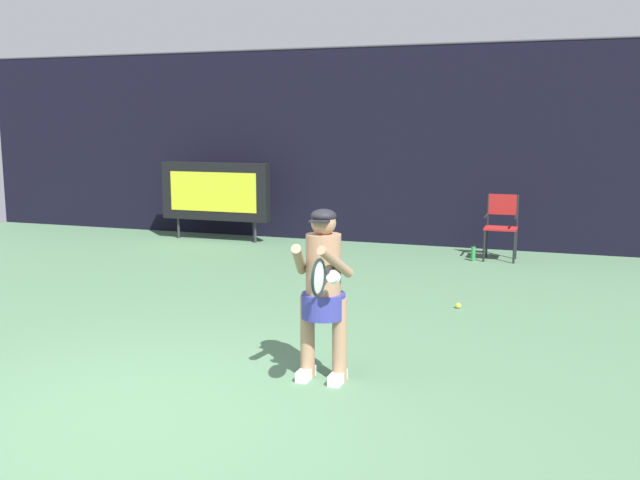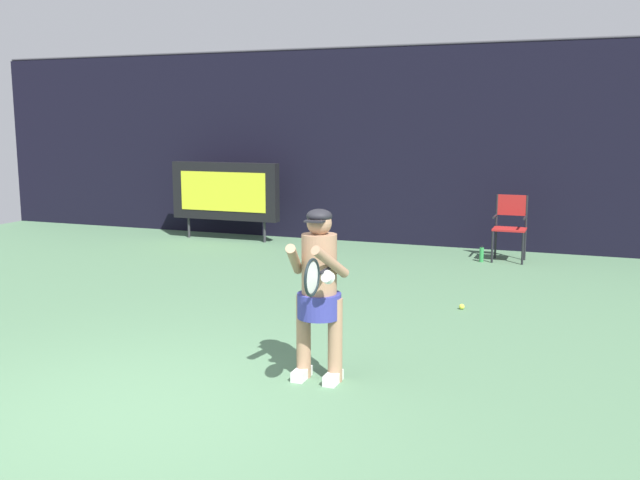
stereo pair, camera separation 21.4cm
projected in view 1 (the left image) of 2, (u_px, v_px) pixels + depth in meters
ground at (125, 425)px, 5.47m from camera, size 18.00×22.00×0.03m
backdrop_screen at (393, 147)px, 13.27m from camera, size 18.00×0.12×3.66m
scoreboard at (215, 192)px, 13.73m from camera, size 2.20×0.21×1.50m
umpire_chair at (501, 223)px, 11.86m from camera, size 0.52×0.44×1.08m
water_bottle at (473, 254)px, 11.82m from camera, size 0.07×0.07×0.27m
tennis_player at (323, 287)px, 6.28m from camera, size 0.53×0.61×1.54m
tennis_racket at (320, 277)px, 5.75m from camera, size 0.03×0.60×0.31m
tennis_ball_loose at (458, 306)px, 8.84m from camera, size 0.07×0.07×0.07m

